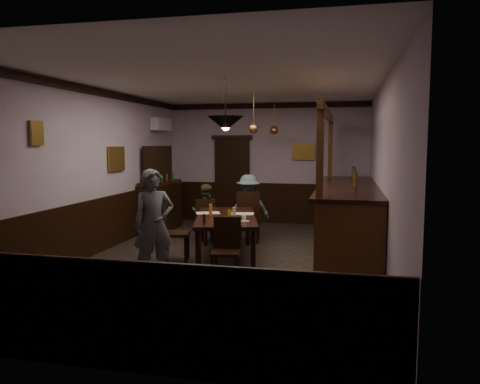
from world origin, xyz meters
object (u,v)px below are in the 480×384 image
(person_standing, at_px, (154,225))
(person_seated_left, at_px, (205,212))
(chair_far_left, at_px, (205,219))
(pendant_brass_mid, at_px, (254,128))
(chair_side, at_px, (171,229))
(soda_can, at_px, (230,213))
(pendant_iron, at_px, (226,124))
(coffee_cup, at_px, (244,218))
(chair_far_right, at_px, (249,215))
(sideboard, at_px, (160,197))
(chair_near, at_px, (226,246))
(dining_table, at_px, (226,220))
(person_seated_right, at_px, (248,207))
(bar_counter, at_px, (348,217))
(pendant_brass_far, at_px, (274,130))

(person_standing, relative_size, person_seated_left, 1.40)
(chair_far_left, relative_size, pendant_brass_mid, 1.10)
(person_standing, bearing_deg, chair_side, 61.03)
(soda_can, xyz_separation_m, pendant_iron, (0.12, -0.71, 1.49))
(person_standing, bearing_deg, coffee_cup, 5.75)
(chair_far_right, relative_size, sideboard, 0.54)
(chair_far_right, distance_m, sideboard, 2.42)
(chair_far_right, xyz_separation_m, soda_can, (-0.04, -1.40, 0.23))
(chair_near, xyz_separation_m, sideboard, (-2.47, 3.47, 0.27))
(chair_far_right, xyz_separation_m, person_seated_left, (-0.93, 0.06, 0.01))
(sideboard, bearing_deg, person_seated_left, -31.21)
(dining_table, height_order, soda_can, soda_can)
(chair_side, distance_m, soda_can, 1.03)
(coffee_cup, bearing_deg, chair_far_left, 112.13)
(person_standing, xyz_separation_m, pendant_brass_mid, (0.89, 3.01, 1.48))
(chair_near, height_order, coffee_cup, chair_near)
(chair_far_left, relative_size, person_standing, 0.55)
(chair_far_left, bearing_deg, dining_table, 100.02)
(chair_far_left, height_order, coffee_cup, chair_far_left)
(chair_far_left, bearing_deg, soda_can, 101.23)
(dining_table, bearing_deg, chair_near, -75.44)
(person_seated_right, xyz_separation_m, soda_can, (0.02, -1.68, 0.13))
(sideboard, height_order, bar_counter, bar_counter)
(chair_side, xyz_separation_m, person_standing, (0.14, -1.05, 0.25))
(dining_table, xyz_separation_m, pendant_brass_far, (0.38, 2.97, 1.61))
(soda_can, bearing_deg, chair_near, -78.21)
(person_seated_right, bearing_deg, pendant_brass_mid, 123.79)
(person_standing, distance_m, bar_counter, 3.72)
(coffee_cup, bearing_deg, chair_far_right, 85.30)
(chair_near, relative_size, sideboard, 0.48)
(person_seated_left, relative_size, coffee_cup, 14.60)
(person_seated_left, distance_m, person_seated_right, 0.91)
(coffee_cup, distance_m, bar_counter, 2.20)
(person_seated_left, bearing_deg, chair_far_right, 173.72)
(person_seated_left, xyz_separation_m, person_seated_right, (0.87, 0.22, 0.10))
(pendant_brass_mid, bearing_deg, person_seated_right, 149.26)
(chair_side, bearing_deg, pendant_brass_mid, -41.25)
(person_standing, distance_m, person_seated_right, 3.18)
(sideboard, relative_size, bar_counter, 0.42)
(pendant_brass_far, bearing_deg, chair_side, -110.00)
(pendant_brass_mid, bearing_deg, chair_side, -117.80)
(person_seated_left, bearing_deg, coffee_cup, 121.27)
(person_seated_left, height_order, pendant_brass_far, pendant_brass_far)
(pendant_brass_mid, relative_size, pendant_brass_far, 1.00)
(chair_near, bearing_deg, pendant_brass_far, 82.63)
(chair_far_left, xyz_separation_m, sideboard, (-1.40, 1.06, 0.29))
(chair_far_left, relative_size, chair_far_right, 0.85)
(chair_near, bearing_deg, bar_counter, 45.90)
(chair_far_left, xyz_separation_m, chair_far_right, (0.86, 0.20, 0.09))
(dining_table, relative_size, person_seated_left, 2.04)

